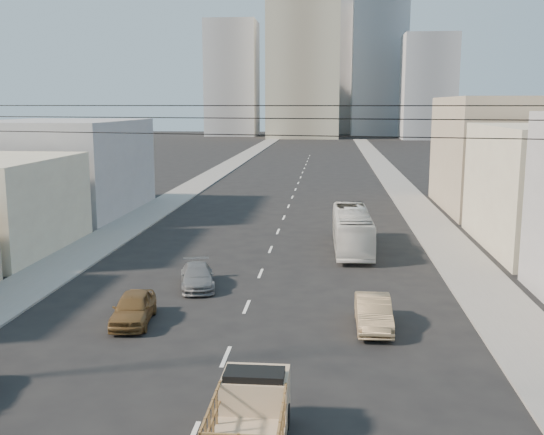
% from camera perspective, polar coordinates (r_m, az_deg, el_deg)
% --- Properties ---
extents(sidewalk_left, '(3.50, 180.00, 0.12)m').
position_cam_1_polar(sidewalk_left, '(86.24, -5.20, 3.87)').
color(sidewalk_left, gray).
rests_on(sidewalk_left, ground).
extents(sidewalk_right, '(3.50, 180.00, 0.12)m').
position_cam_1_polar(sidewalk_right, '(85.20, 10.57, 3.67)').
color(sidewalk_right, gray).
rests_on(sidewalk_right, ground).
extents(lane_dashes, '(0.15, 104.00, 0.01)m').
position_cam_1_polar(lane_dashes, '(68.07, 1.98, 2.20)').
color(lane_dashes, silver).
rests_on(lane_dashes, ground).
extents(flatbed_pickup, '(1.95, 4.41, 1.90)m').
position_cam_1_polar(flatbed_pickup, '(18.06, -1.91, -17.02)').
color(flatbed_pickup, tan).
rests_on(flatbed_pickup, ground).
extents(city_bus, '(2.45, 9.63, 2.67)m').
position_cam_1_polar(city_bus, '(41.56, 7.19, -1.08)').
color(city_bus, silver).
rests_on(city_bus, ground).
extents(sedan_brown, '(1.98, 4.06, 1.33)m').
position_cam_1_polar(sedan_brown, '(28.35, -12.32, -7.94)').
color(sedan_brown, brown).
rests_on(sedan_brown, ground).
extents(sedan_tan, '(1.46, 4.11, 1.35)m').
position_cam_1_polar(sedan_tan, '(27.44, 9.08, -8.42)').
color(sedan_tan, '#947A56').
rests_on(sedan_tan, ground).
extents(sedan_grey, '(2.56, 4.34, 1.18)m').
position_cam_1_polar(sedan_grey, '(33.16, -6.72, -5.26)').
color(sedan_grey, slate).
rests_on(sedan_grey, ground).
extents(overhead_wires, '(23.01, 5.02, 0.72)m').
position_cam_1_polar(overhead_wires, '(16.27, -8.32, 8.72)').
color(overhead_wires, black).
rests_on(overhead_wires, ground).
extents(bldg_right_far, '(12.00, 16.00, 10.00)m').
position_cam_1_polar(bldg_right_far, '(60.69, 20.80, 5.34)').
color(bldg_right_far, tan).
rests_on(bldg_right_far, ground).
extents(bldg_left_far, '(12.00, 16.00, 8.00)m').
position_cam_1_polar(bldg_left_far, '(58.42, -18.35, 4.34)').
color(bldg_left_far, '#959598').
rests_on(bldg_left_far, ground).
extents(high_rise_tower, '(20.00, 20.00, 60.00)m').
position_cam_1_polar(high_rise_tower, '(185.64, 2.90, 16.46)').
color(high_rise_tower, gray).
rests_on(high_rise_tower, ground).
extents(midrise_ne, '(16.00, 16.00, 40.00)m').
position_cam_1_polar(midrise_ne, '(200.11, 9.53, 13.00)').
color(midrise_ne, gray).
rests_on(midrise_ne, ground).
extents(midrise_nw, '(15.00, 15.00, 34.00)m').
position_cam_1_polar(midrise_nw, '(196.74, -3.58, 12.30)').
color(midrise_nw, gray).
rests_on(midrise_nw, ground).
extents(midrise_back, '(18.00, 18.00, 44.00)m').
position_cam_1_polar(midrise_back, '(214.71, 5.96, 13.41)').
color(midrise_back, '#959598').
rests_on(midrise_back, ground).
extents(midrise_east, '(14.00, 14.00, 28.00)m').
position_cam_1_polar(midrise_east, '(181.29, 13.80, 11.27)').
color(midrise_east, gray).
rests_on(midrise_east, ground).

